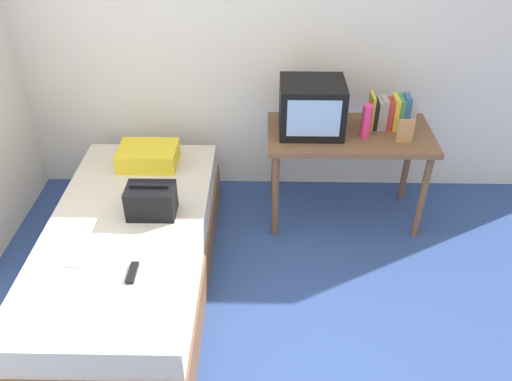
% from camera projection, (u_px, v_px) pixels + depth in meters
% --- Properties ---
extents(ground_plane, '(8.00, 8.00, 0.00)m').
position_uv_depth(ground_plane, '(279.00, 381.00, 2.83)').
color(ground_plane, '#2D4784').
extents(wall_back, '(5.20, 0.10, 2.60)m').
position_uv_depth(wall_back, '(278.00, 28.00, 3.71)').
color(wall_back, silver).
rests_on(wall_back, ground).
extents(bed, '(1.00, 2.00, 0.48)m').
position_uv_depth(bed, '(131.00, 253.00, 3.33)').
color(bed, brown).
rests_on(bed, ground).
extents(desk, '(1.16, 0.60, 0.73)m').
position_uv_depth(desk, '(349.00, 143.00, 3.68)').
color(desk, brown).
rests_on(desk, ground).
extents(tv, '(0.44, 0.39, 0.36)m').
position_uv_depth(tv, '(312.00, 107.00, 3.54)').
color(tv, black).
rests_on(tv, desk).
extents(water_bottle, '(0.07, 0.07, 0.24)m').
position_uv_depth(water_bottle, '(366.00, 121.00, 3.50)').
color(water_bottle, '#E53372').
rests_on(water_bottle, desk).
extents(book_row, '(0.31, 0.16, 0.25)m').
position_uv_depth(book_row, '(392.00, 113.00, 3.63)').
color(book_row, gold).
rests_on(book_row, desk).
extents(picture_frame, '(0.11, 0.02, 0.17)m').
position_uv_depth(picture_frame, '(405.00, 131.00, 3.46)').
color(picture_frame, '#B27F4C').
rests_on(picture_frame, desk).
extents(pillow, '(0.42, 0.31, 0.14)m').
position_uv_depth(pillow, '(148.00, 156.00, 3.72)').
color(pillow, yellow).
rests_on(pillow, bed).
extents(handbag, '(0.30, 0.20, 0.22)m').
position_uv_depth(handbag, '(151.00, 201.00, 3.22)').
color(handbag, black).
rests_on(handbag, bed).
extents(magazine, '(0.21, 0.29, 0.01)m').
position_uv_depth(magazine, '(88.00, 250.00, 2.99)').
color(magazine, white).
rests_on(magazine, bed).
extents(remote_dark, '(0.04, 0.16, 0.02)m').
position_uv_depth(remote_dark, '(132.00, 273.00, 2.83)').
color(remote_dark, black).
rests_on(remote_dark, bed).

